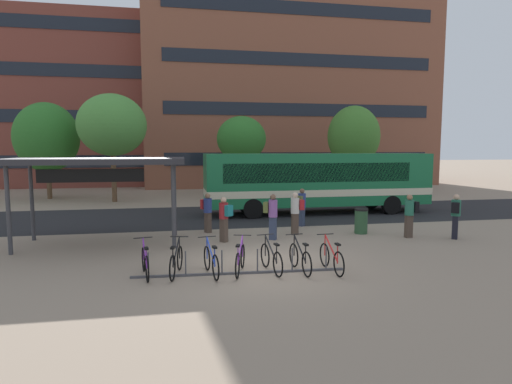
{
  "coord_description": "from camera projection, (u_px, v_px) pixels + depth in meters",
  "views": [
    {
      "loc": [
        -2.46,
        -11.99,
        3.49
      ],
      "look_at": [
        0.47,
        3.9,
        1.79
      ],
      "focal_mm": 29.39,
      "sensor_mm": 36.0,
      "label": 1
    }
  ],
  "objects": [
    {
      "name": "commuter_teal_pack_4",
      "position": [
        224.0,
        216.0,
        15.53
      ],
      "size": [
        0.57,
        0.6,
        1.69
      ],
      "rotation": [
        0.0,
        0.0,
        2.28
      ],
      "color": "#47382D",
      "rests_on": "ground"
    },
    {
      "name": "street_tree_0",
      "position": [
        354.0,
        136.0,
        31.81
      ],
      "size": [
        3.93,
        3.93,
        6.68
      ],
      "color": "brown",
      "rests_on": "ground"
    },
    {
      "name": "building_right_wing",
      "position": [
        286.0,
        76.0,
        42.15
      ],
      "size": [
        27.18,
        12.08,
        21.36
      ],
      "color": "brown",
      "rests_on": "ground"
    },
    {
      "name": "street_tree_1",
      "position": [
        112.0,
        125.0,
        26.86
      ],
      "size": [
        4.35,
        4.35,
        6.95
      ],
      "color": "brown",
      "rests_on": "ground"
    },
    {
      "name": "parked_bicycle_purple_3",
      "position": [
        240.0,
        260.0,
        11.71
      ],
      "size": [
        0.66,
        1.67,
        0.99
      ],
      "rotation": [
        0.0,
        0.0,
        1.28
      ],
      "color": "black",
      "rests_on": "ground"
    },
    {
      "name": "transit_shelter",
      "position": [
        98.0,
        164.0,
        14.97
      ],
      "size": [
        6.11,
        3.05,
        3.14
      ],
      "rotation": [
        0.0,
        0.0,
        -0.01
      ],
      "color": "#38383D",
      "rests_on": "ground"
    },
    {
      "name": "commuter_black_pack_3",
      "position": [
        410.0,
        213.0,
        16.31
      ],
      "size": [
        0.55,
        0.37,
        1.7
      ],
      "rotation": [
        0.0,
        0.0,
        3.23
      ],
      "color": "#47382D",
      "rests_on": "ground"
    },
    {
      "name": "parked_bicycle_black_4",
      "position": [
        271.0,
        259.0,
        11.82
      ],
      "size": [
        0.52,
        1.71,
        0.99
      ],
      "rotation": [
        0.0,
        0.0,
        1.71
      ],
      "color": "black",
      "rests_on": "ground"
    },
    {
      "name": "ground",
      "position": [
        264.0,
        265.0,
        12.53
      ],
      "size": [
        200.0,
        200.0,
        0.0
      ],
      "primitive_type": "plane",
      "color": "gray"
    },
    {
      "name": "bike_rack",
      "position": [
        240.0,
        271.0,
        11.64
      ],
      "size": [
        5.94,
        0.36,
        0.7
      ],
      "rotation": [
        0.0,
        0.0,
        -0.05
      ],
      "color": "#47474C",
      "rests_on": "ground"
    },
    {
      "name": "city_bus",
      "position": [
        318.0,
        180.0,
        22.44
      ],
      "size": [
        12.05,
        2.67,
        3.2
      ],
      "rotation": [
        0.0,
        0.0,
        0.01
      ],
      "color": "#196B3D",
      "rests_on": "ground"
    },
    {
      "name": "street_tree_2",
      "position": [
        241.0,
        139.0,
        30.73
      ],
      "size": [
        3.61,
        3.61,
        5.83
      ],
      "color": "brown",
      "rests_on": "ground"
    },
    {
      "name": "bus_lane_asphalt",
      "position": [
        228.0,
        216.0,
        21.74
      ],
      "size": [
        80.0,
        7.2,
        0.01
      ],
      "primitive_type": "cube",
      "color": "#232326",
      "rests_on": "ground"
    },
    {
      "name": "parked_bicycle_purple_0",
      "position": [
        145.0,
        263.0,
        11.38
      ],
      "size": [
        0.52,
        1.71,
        0.99
      ],
      "rotation": [
        0.0,
        0.0,
        1.74
      ],
      "color": "black",
      "rests_on": "ground"
    },
    {
      "name": "commuter_red_pack_0",
      "position": [
        296.0,
        210.0,
        16.87
      ],
      "size": [
        0.53,
        0.35,
        1.72
      ],
      "rotation": [
        0.0,
        0.0,
        3.18
      ],
      "color": "#47382D",
      "rests_on": "ground"
    },
    {
      "name": "parked_bicycle_black_1",
      "position": [
        176.0,
        262.0,
        11.49
      ],
      "size": [
        0.54,
        1.7,
        0.99
      ],
      "rotation": [
        0.0,
        0.0,
        1.38
      ],
      "color": "black",
      "rests_on": "ground"
    },
    {
      "name": "commuter_olive_pack_2",
      "position": [
        272.0,
        213.0,
        15.94
      ],
      "size": [
        0.61,
        0.53,
        1.75
      ],
      "rotation": [
        0.0,
        0.0,
        5.77
      ],
      "color": "#2D3851",
      "rests_on": "ground"
    },
    {
      "name": "parked_bicycle_black_5",
      "position": [
        300.0,
        258.0,
        11.84
      ],
      "size": [
        0.52,
        1.72,
        0.99
      ],
      "rotation": [
        0.0,
        0.0,
        1.65
      ],
      "color": "black",
      "rests_on": "ground"
    },
    {
      "name": "commuter_red_pack_6",
      "position": [
        207.0,
        210.0,
        17.32
      ],
      "size": [
        0.53,
        0.61,
        1.64
      ],
      "rotation": [
        0.0,
        0.0,
        5.23
      ],
      "color": "#47382D",
      "rests_on": "ground"
    },
    {
      "name": "parked_bicycle_blue_2",
      "position": [
        211.0,
        262.0,
        11.51
      ],
      "size": [
        0.52,
        1.71,
        0.99
      ],
      "rotation": [
        0.0,
        0.0,
        1.73
      ],
      "color": "black",
      "rests_on": "ground"
    },
    {
      "name": "trash_bin",
      "position": [
        361.0,
        221.0,
        17.15
      ],
      "size": [
        0.55,
        0.55,
        1.03
      ],
      "color": "#284C2D",
      "rests_on": "ground"
    },
    {
      "name": "street_tree_3",
      "position": [
        47.0,
        137.0,
        28.5
      ],
      "size": [
        4.23,
        4.23,
        6.58
      ],
      "color": "brown",
      "rests_on": "ground"
    },
    {
      "name": "commuter_olive_pack_1",
      "position": [
        302.0,
        205.0,
        18.7
      ],
      "size": [
        0.58,
        0.59,
        1.7
      ],
      "rotation": [
        0.0,
        0.0,
        0.82
      ],
      "color": "#2D3851",
      "rests_on": "ground"
    },
    {
      "name": "building_left_wing",
      "position": [
        62.0,
        104.0,
        40.72
      ],
      "size": [
        21.35,
        10.94,
        15.49
      ],
      "color": "brown",
      "rests_on": "ground"
    },
    {
      "name": "commuter_black_pack_5",
      "position": [
        456.0,
        213.0,
        16.03
      ],
      "size": [
        0.57,
        0.6,
        1.74
      ],
      "rotation": [
        0.0,
        0.0,
        0.87
      ],
      "color": "black",
      "rests_on": "ground"
    },
    {
      "name": "parked_bicycle_red_6",
      "position": [
        331.0,
        258.0,
        11.85
      ],
      "size": [
        0.52,
        1.72,
        0.99
      ],
      "rotation": [
        0.0,
        0.0,
        1.61
      ],
      "color": "black",
      "rests_on": "ground"
    }
  ]
}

